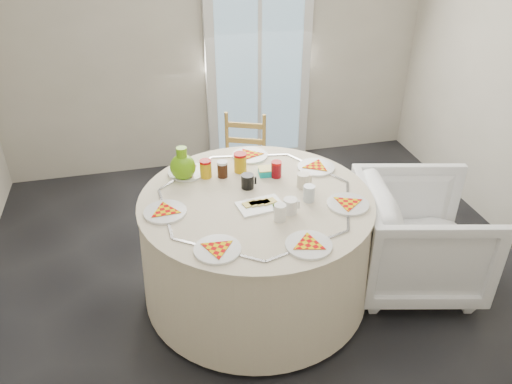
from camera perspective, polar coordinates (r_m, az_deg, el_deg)
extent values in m
plane|color=black|center=(3.55, 1.57, -11.07)|extent=(4.00, 4.00, 0.00)
cube|color=#BCB5A3|center=(4.71, -4.83, 17.82)|extent=(4.00, 0.02, 2.60)
cube|color=silver|center=(4.80, 0.29, 15.11)|extent=(1.00, 0.08, 2.10)
cylinder|color=beige|center=(3.31, 0.00, -6.28)|extent=(1.51, 1.51, 0.76)
imported|color=white|center=(3.56, 18.07, -4.73)|extent=(0.92, 0.96, 0.83)
cube|color=#09B1AF|center=(3.33, 1.40, 2.44)|extent=(0.14, 0.10, 0.05)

